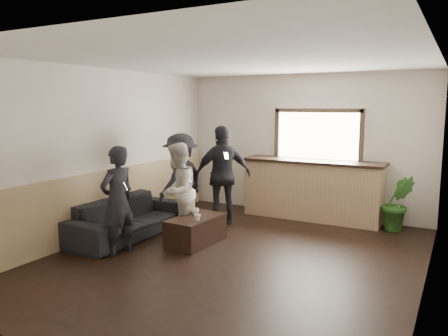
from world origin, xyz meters
The scene contains 12 objects.
ground centered at (0.00, 0.00, 0.00)m, with size 5.00×6.00×0.01m, color black.
room_shell centered at (-0.74, 0.00, 1.47)m, with size 5.01×6.01×2.80m.
bar_counter centered at (0.30, 2.70, 0.64)m, with size 2.70×0.68×2.13m.
sofa centered at (-2.05, 0.06, 0.32)m, with size 2.20×0.86×0.64m, color black.
coffee_table centered at (-0.83, 0.27, 0.22)m, with size 0.55×0.98×0.44m, color black.
cup_a centered at (-0.94, 0.43, 0.49)m, with size 0.12×0.12×0.10m, color silver.
cup_b centered at (-0.69, 0.10, 0.49)m, with size 0.11×0.11×0.10m, color silver.
potted_plant centered at (1.87, 2.60, 0.50)m, with size 0.55×0.44×0.99m, color #2D6623.
person_a centered at (-1.60, -0.66, 0.80)m, with size 0.49×0.63×1.61m.
person_b centered at (-1.23, 0.36, 0.80)m, with size 0.78×0.90×1.59m.
person_c centered at (-1.60, 0.99, 0.85)m, with size 0.69×1.13×1.70m.
person_d centered at (-1.04, 1.55, 0.91)m, with size 1.06×1.08×1.83m.
Camera 1 is at (2.80, -5.40, 2.19)m, focal length 35.00 mm.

